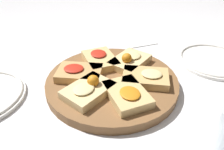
{
  "coord_description": "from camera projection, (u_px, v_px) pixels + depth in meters",
  "views": [
    {
      "loc": [
        0.2,
        0.46,
        0.37
      ],
      "look_at": [
        0.0,
        0.0,
        0.04
      ],
      "focal_mm": 35.0,
      "sensor_mm": 36.0,
      "label": 1
    }
  ],
  "objects": [
    {
      "name": "napkin_stack",
      "position": [
        138.0,
        40.0,
        0.86
      ],
      "size": [
        0.12,
        0.11,
        0.01
      ],
      "primitive_type": "cube",
      "rotation": [
        0.0,
        0.0,
        -0.06
      ],
      "color": "white",
      "rests_on": "ground_plane"
    },
    {
      "name": "focaccia_slice_0",
      "position": [
        89.0,
        90.0,
        0.54
      ],
      "size": [
        0.15,
        0.13,
        0.05
      ],
      "color": "#E5C689",
      "rests_on": "serving_board"
    },
    {
      "name": "focaccia_slice_5",
      "position": [
        79.0,
        73.0,
        0.61
      ],
      "size": [
        0.15,
        0.13,
        0.03
      ],
      "color": "tan",
      "rests_on": "serving_board"
    },
    {
      "name": "focaccia_slice_3",
      "position": [
        130.0,
        61.0,
        0.66
      ],
      "size": [
        0.15,
        0.14,
        0.05
      ],
      "color": "#E5C689",
      "rests_on": "serving_board"
    },
    {
      "name": "plate_left",
      "position": [
        214.0,
        60.0,
        0.72
      ],
      "size": [
        0.23,
        0.23,
        0.02
      ],
      "color": "white",
      "rests_on": "ground_plane"
    },
    {
      "name": "focaccia_slice_4",
      "position": [
        101.0,
        59.0,
        0.67
      ],
      "size": [
        0.09,
        0.12,
        0.03
      ],
      "color": "#DBB775",
      "rests_on": "serving_board"
    },
    {
      "name": "focaccia_slice_2",
      "position": [
        146.0,
        77.0,
        0.59
      ],
      "size": [
        0.15,
        0.14,
        0.03
      ],
      "color": "tan",
      "rests_on": "serving_board"
    },
    {
      "name": "ground_plane",
      "position": [
        112.0,
        86.0,
        0.62
      ],
      "size": [
        3.0,
        3.0,
        0.0
      ],
      "primitive_type": "plane",
      "color": "white"
    },
    {
      "name": "focaccia_slice_1",
      "position": [
        127.0,
        94.0,
        0.53
      ],
      "size": [
        0.09,
        0.12,
        0.03
      ],
      "color": "#DBB775",
      "rests_on": "serving_board"
    },
    {
      "name": "serving_board",
      "position": [
        112.0,
        82.0,
        0.61
      ],
      "size": [
        0.36,
        0.36,
        0.03
      ],
      "primitive_type": "cylinder",
      "color": "brown",
      "rests_on": "ground_plane"
    }
  ]
}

